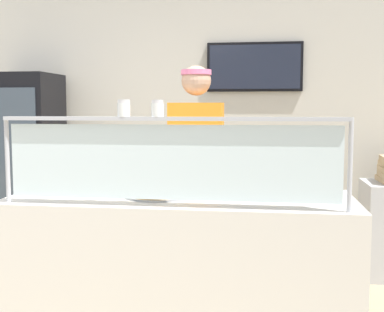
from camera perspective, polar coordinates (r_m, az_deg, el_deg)
The scene contains 10 objects.
ground_plane at distance 3.78m, azimuth 0.34°, elevation -17.25°, with size 12.00×12.00×0.00m, color tan.
shop_rear_unit at distance 4.99m, azimuth 2.78°, elevation 4.29°, with size 6.39×0.13×2.70m.
serving_counter at distance 3.04m, azimuth -1.30°, elevation -13.50°, with size 1.99×0.75×0.95m, color silver.
sneeze_guard at distance 2.57m, azimuth -2.49°, elevation 0.59°, with size 1.82×0.06×0.47m.
pizza_tray at distance 2.93m, azimuth -3.91°, elevation -4.28°, with size 0.41×0.41×0.04m.
pizza_server at distance 2.90m, azimuth -3.36°, elevation -3.93°, with size 0.07×0.28×0.01m, color #ADAFB7.
parmesan_shaker at distance 2.62m, azimuth -7.77°, elevation 5.31°, with size 0.07×0.07×0.09m.
pepper_flake_shaker at distance 2.57m, azimuth -3.95°, elevation 5.32°, with size 0.06×0.06×0.09m.
worker_figure at distance 3.58m, azimuth 0.54°, elevation -1.85°, with size 0.41×0.50×1.76m.
drink_fridge at distance 5.11m, azimuth -18.79°, elevation -1.18°, with size 0.69×0.60×1.79m.
Camera 1 is at (1.47, -2.46, 1.47)m, focal length 46.80 mm.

